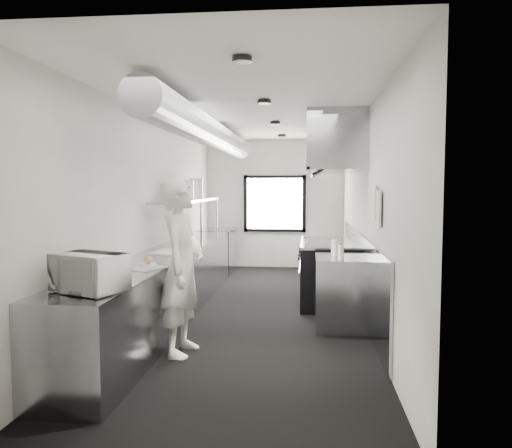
% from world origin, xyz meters
% --- Properties ---
extents(floor, '(3.00, 8.00, 0.01)m').
position_xyz_m(floor, '(0.00, 0.00, 0.00)').
color(floor, black).
rests_on(floor, ground).
extents(ceiling, '(3.00, 8.00, 0.01)m').
position_xyz_m(ceiling, '(0.00, 0.00, 2.80)').
color(ceiling, white).
rests_on(ceiling, wall_back).
extents(wall_back, '(3.00, 0.02, 2.80)m').
position_xyz_m(wall_back, '(0.00, 4.00, 1.40)').
color(wall_back, silver).
rests_on(wall_back, floor).
extents(wall_front, '(3.00, 0.02, 2.80)m').
position_xyz_m(wall_front, '(0.00, -4.00, 1.40)').
color(wall_front, silver).
rests_on(wall_front, floor).
extents(wall_left, '(0.02, 8.00, 2.80)m').
position_xyz_m(wall_left, '(-1.50, 0.00, 1.40)').
color(wall_left, silver).
rests_on(wall_left, floor).
extents(wall_right, '(0.02, 8.00, 2.80)m').
position_xyz_m(wall_right, '(1.50, 0.00, 1.40)').
color(wall_right, silver).
rests_on(wall_right, floor).
extents(wall_cladding, '(0.03, 5.50, 1.10)m').
position_xyz_m(wall_cladding, '(1.48, 0.30, 0.55)').
color(wall_cladding, gray).
rests_on(wall_cladding, wall_right).
extents(hvac_duct, '(0.40, 6.40, 0.40)m').
position_xyz_m(hvac_duct, '(-0.70, 0.40, 2.55)').
color(hvac_duct, '#919399').
rests_on(hvac_duct, ceiling).
extents(service_window, '(1.36, 0.05, 1.25)m').
position_xyz_m(service_window, '(0.00, 3.96, 1.40)').
color(service_window, white).
rests_on(service_window, wall_back).
extents(exhaust_hood, '(0.81, 2.20, 0.88)m').
position_xyz_m(exhaust_hood, '(1.10, 0.70, 2.39)').
color(exhaust_hood, gray).
rests_on(exhaust_hood, ceiling).
extents(prep_counter, '(0.70, 6.00, 0.90)m').
position_xyz_m(prep_counter, '(-1.15, -0.50, 0.45)').
color(prep_counter, gray).
rests_on(prep_counter, floor).
extents(pass_shelf, '(0.45, 3.00, 0.68)m').
position_xyz_m(pass_shelf, '(-1.19, 1.00, 1.54)').
color(pass_shelf, gray).
rests_on(pass_shelf, prep_counter).
extents(range, '(0.88, 1.60, 0.94)m').
position_xyz_m(range, '(1.04, 0.70, 0.47)').
color(range, black).
rests_on(range, floor).
extents(bottle_station, '(0.65, 0.80, 0.90)m').
position_xyz_m(bottle_station, '(1.15, -0.70, 0.45)').
color(bottle_station, gray).
rests_on(bottle_station, floor).
extents(far_work_table, '(0.70, 1.20, 0.90)m').
position_xyz_m(far_work_table, '(-1.15, 3.20, 0.45)').
color(far_work_table, gray).
rests_on(far_work_table, floor).
extents(notice_sheet_a, '(0.02, 0.28, 0.38)m').
position_xyz_m(notice_sheet_a, '(1.47, -1.20, 1.60)').
color(notice_sheet_a, silver).
rests_on(notice_sheet_a, wall_right).
extents(notice_sheet_b, '(0.02, 0.28, 0.38)m').
position_xyz_m(notice_sheet_b, '(1.47, -1.55, 1.55)').
color(notice_sheet_b, silver).
rests_on(notice_sheet_b, wall_right).
extents(line_cook, '(0.49, 0.71, 1.86)m').
position_xyz_m(line_cook, '(-0.59, -1.84, 0.93)').
color(line_cook, silver).
rests_on(line_cook, floor).
extents(microwave, '(0.65, 0.58, 0.32)m').
position_xyz_m(microwave, '(-1.09, -3.01, 1.06)').
color(microwave, silver).
rests_on(microwave, prep_counter).
extents(deli_tub_a, '(0.19, 0.19, 0.11)m').
position_xyz_m(deli_tub_a, '(-1.28, -2.60, 0.95)').
color(deli_tub_a, beige).
rests_on(deli_tub_a, prep_counter).
extents(deli_tub_b, '(0.17, 0.17, 0.11)m').
position_xyz_m(deli_tub_b, '(-1.27, -2.19, 0.96)').
color(deli_tub_b, beige).
rests_on(deli_tub_b, prep_counter).
extents(newspaper, '(0.41, 0.45, 0.01)m').
position_xyz_m(newspaper, '(-0.99, -1.83, 0.90)').
color(newspaper, silver).
rests_on(newspaper, prep_counter).
extents(small_plate, '(0.23, 0.23, 0.02)m').
position_xyz_m(small_plate, '(-1.05, -1.57, 0.91)').
color(small_plate, silver).
rests_on(small_plate, prep_counter).
extents(pastry, '(0.08, 0.08, 0.08)m').
position_xyz_m(pastry, '(-1.05, -1.57, 0.96)').
color(pastry, tan).
rests_on(pastry, small_plate).
extents(cutting_board, '(0.48, 0.60, 0.02)m').
position_xyz_m(cutting_board, '(-1.09, -0.53, 0.91)').
color(cutting_board, silver).
rests_on(cutting_board, prep_counter).
extents(knife_block, '(0.16, 0.26, 0.26)m').
position_xyz_m(knife_block, '(-1.24, 0.62, 1.03)').
color(knife_block, '#4C281B').
rests_on(knife_block, prep_counter).
extents(plate_stack_a, '(0.33, 0.33, 0.29)m').
position_xyz_m(plate_stack_a, '(-1.23, 0.31, 1.72)').
color(plate_stack_a, silver).
rests_on(plate_stack_a, pass_shelf).
extents(plate_stack_b, '(0.32, 0.32, 0.31)m').
position_xyz_m(plate_stack_b, '(-1.18, 0.78, 1.72)').
color(plate_stack_b, silver).
rests_on(plate_stack_b, pass_shelf).
extents(plate_stack_c, '(0.25, 0.25, 0.31)m').
position_xyz_m(plate_stack_c, '(-1.20, 1.21, 1.72)').
color(plate_stack_c, silver).
rests_on(plate_stack_c, pass_shelf).
extents(plate_stack_d, '(0.27, 0.27, 0.35)m').
position_xyz_m(plate_stack_d, '(-1.21, 1.63, 1.74)').
color(plate_stack_d, silver).
rests_on(plate_stack_d, pass_shelf).
extents(squeeze_bottle_a, '(0.07, 0.07, 0.17)m').
position_xyz_m(squeeze_bottle_a, '(1.13, -0.97, 0.99)').
color(squeeze_bottle_a, silver).
rests_on(squeeze_bottle_a, bottle_station).
extents(squeeze_bottle_b, '(0.06, 0.06, 0.17)m').
position_xyz_m(squeeze_bottle_b, '(1.12, -0.89, 0.99)').
color(squeeze_bottle_b, silver).
rests_on(squeeze_bottle_b, bottle_station).
extents(squeeze_bottle_c, '(0.08, 0.08, 0.20)m').
position_xyz_m(squeeze_bottle_c, '(1.07, -0.66, 1.00)').
color(squeeze_bottle_c, silver).
rests_on(squeeze_bottle_c, bottle_station).
extents(squeeze_bottle_d, '(0.06, 0.06, 0.18)m').
position_xyz_m(squeeze_bottle_d, '(1.11, -0.55, 0.99)').
color(squeeze_bottle_d, silver).
rests_on(squeeze_bottle_d, bottle_station).
extents(squeeze_bottle_e, '(0.07, 0.07, 0.18)m').
position_xyz_m(squeeze_bottle_e, '(1.06, -0.40, 0.99)').
color(squeeze_bottle_e, silver).
rests_on(squeeze_bottle_e, bottle_station).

